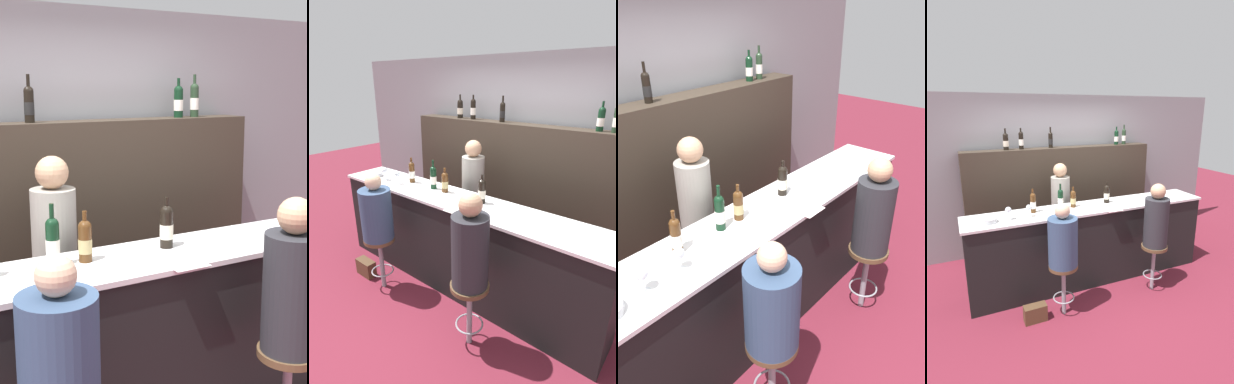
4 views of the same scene
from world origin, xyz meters
TOP-DOWN VIEW (x-y plane):
  - ground_plane at (0.00, 0.00)m, footprint 16.00×16.00m
  - wall_back at (0.00, 1.62)m, footprint 6.40×0.05m
  - bar_counter at (0.00, 0.26)m, footprint 3.38×0.56m
  - back_bar_cabinet at (0.00, 1.40)m, footprint 3.17×0.28m
  - wine_bottle_counter_0 at (-0.79, 0.33)m, footprint 0.07×0.07m
  - wine_bottle_counter_1 at (-0.42, 0.33)m, footprint 0.07×0.07m
  - wine_bottle_counter_2 at (-0.24, 0.33)m, footprint 0.08×0.08m
  - wine_bottle_counter_3 at (0.27, 0.33)m, footprint 0.08×0.08m
  - wine_bottle_backbar_0 at (-0.90, 1.40)m, footprint 0.08×0.08m
  - wine_bottle_backbar_1 at (-0.67, 1.40)m, footprint 0.07×0.07m
  - wine_bottle_backbar_2 at (-0.19, 1.40)m, footprint 0.07×0.07m
  - wine_bottle_backbar_3 at (1.02, 1.40)m, footprint 0.07×0.07m
  - wine_bottle_backbar_4 at (1.17, 1.40)m, footprint 0.07×0.07m
  - wine_glass_0 at (-1.13, 0.18)m, footprint 0.07×0.07m
  - wine_glass_1 at (-0.89, 0.18)m, footprint 0.07×0.07m
  - metal_bowl at (-1.36, 0.19)m, footprint 0.19×0.19m
  - tasting_menu at (0.20, 0.08)m, footprint 0.21×0.30m
  - bar_stool_left at (-0.64, -0.32)m, footprint 0.34×0.34m
  - guest_seated_left at (-0.64, -0.32)m, footprint 0.34×0.34m
  - bar_stool_right at (0.63, -0.32)m, footprint 0.34×0.34m
  - guest_seated_right at (0.63, -0.32)m, footprint 0.31×0.31m
  - bartender at (-0.24, 0.85)m, footprint 0.28×0.28m
  - handbag at (-0.99, -0.32)m, footprint 0.26×0.12m

SIDE VIEW (x-z plane):
  - ground_plane at x=0.00m, z-range 0.00..0.00m
  - handbag at x=-0.99m, z-range 0.00..0.20m
  - bar_stool_left at x=-0.64m, z-range 0.17..0.82m
  - bar_stool_right at x=0.63m, z-range 0.17..0.82m
  - bar_counter at x=0.00m, z-range 0.00..1.09m
  - bartender at x=-0.24m, z-range -0.04..1.56m
  - back_bar_cabinet at x=0.00m, z-range 0.00..1.76m
  - guest_seated_left at x=-0.64m, z-range 0.58..1.32m
  - guest_seated_right at x=0.63m, z-range 0.59..1.42m
  - tasting_menu at x=0.20m, z-range 1.09..1.09m
  - metal_bowl at x=-1.36m, z-range 1.09..1.14m
  - wine_glass_1 at x=-0.89m, z-range 1.12..1.28m
  - wine_bottle_counter_2 at x=-0.24m, z-range 1.06..1.34m
  - wine_glass_0 at x=-1.13m, z-range 1.12..1.29m
  - wine_bottle_counter_3 at x=0.27m, z-range 1.06..1.36m
  - wine_bottle_counter_0 at x=-0.79m, z-range 1.06..1.37m
  - wine_bottle_counter_1 at x=-0.42m, z-range 1.05..1.39m
  - wall_back at x=0.00m, z-range 0.00..2.60m
  - wine_bottle_backbar_3 at x=1.02m, z-range 1.74..2.05m
  - wine_bottle_backbar_2 at x=-0.19m, z-range 1.73..2.06m
  - wine_bottle_backbar_0 at x=-0.90m, z-range 1.73..2.06m
  - wine_bottle_backbar_4 at x=1.17m, z-range 1.73..2.07m
  - wine_bottle_backbar_1 at x=-0.67m, z-range 1.74..2.07m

